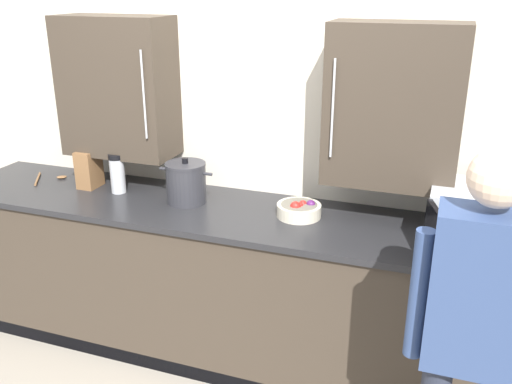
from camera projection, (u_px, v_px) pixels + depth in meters
back_wall_tiled at (254, 120)px, 3.28m from camera, size 4.28×0.44×2.68m
counter_unit at (235, 285)px, 3.31m from camera, size 3.62×0.70×0.95m
microwave_oven at (484, 217)px, 2.71m from camera, size 0.58×0.78×0.27m
fruit_bowl at (299, 209)px, 3.05m from camera, size 0.24×0.24×0.10m
stock_pot at (186, 183)px, 3.23m from camera, size 0.33×0.24×0.27m
knife_block at (89, 169)px, 3.47m from camera, size 0.11×0.15×0.31m
wooden_spoon at (49, 178)px, 3.64m from camera, size 0.24×0.22×0.02m
thermos_flask at (117, 173)px, 3.37m from camera, size 0.09×0.09×0.24m
person_figure at (474, 329)px, 1.98m from camera, size 0.44×0.67×1.68m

